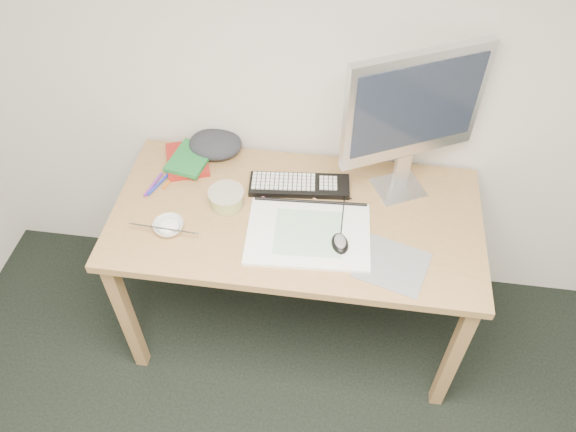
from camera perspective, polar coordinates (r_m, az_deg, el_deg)
name	(u,v)px	position (r m, az deg, el deg)	size (l,w,h in m)	color
desk	(296,229)	(2.19, 0.82, -1.31)	(1.40, 0.70, 0.75)	#AA7B4E
mousepad	(392,265)	(2.00, 10.54, -4.91)	(0.23, 0.21, 0.00)	slate
sketchpad	(308,234)	(2.06, 2.07, -1.81)	(0.45, 0.32, 0.01)	white
keyboard	(299,185)	(2.22, 1.16, 3.13)	(0.39, 0.13, 0.02)	black
monitor	(414,110)	(2.02, 12.66, 10.45)	(0.48, 0.27, 0.61)	silver
mouse	(340,242)	(2.01, 5.31, -2.60)	(0.06, 0.10, 0.03)	black
rice_bowl	(169,227)	(2.11, -12.03, -1.07)	(0.11, 0.11, 0.03)	white
chopsticks	(164,229)	(2.08, -12.52, -1.25)	(0.02, 0.02, 0.25)	#AAAAAC
fruit_tub	(227,198)	(2.15, -6.26, 1.81)	(0.14, 0.14, 0.07)	gold
book_red	(187,160)	(2.37, -10.19, 5.65)	(0.16, 0.22, 0.02)	maroon
book_green	(191,158)	(2.34, -9.86, 5.80)	(0.15, 0.20, 0.02)	#1C7031
cloth_lump	(215,144)	(2.38, -7.39, 7.25)	(0.19, 0.16, 0.08)	#2A2C32
pencil_pink	(281,204)	(2.16, -0.72, 1.25)	(0.01, 0.01, 0.17)	#D66B95
pencil_tan	(315,199)	(2.18, 2.76, 1.72)	(0.01, 0.01, 0.20)	tan
pencil_black	(330,198)	(2.19, 4.32, 1.86)	(0.01, 0.01, 0.17)	black
marker_blue	(158,184)	(2.29, -13.03, 3.17)	(0.01, 0.01, 0.14)	#1E2DA5
marker_orange	(171,179)	(2.31, -11.80, 3.73)	(0.01, 0.01, 0.12)	orange
marker_purple	(153,185)	(2.29, -13.53, 3.12)	(0.01, 0.01, 0.14)	#6E2790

